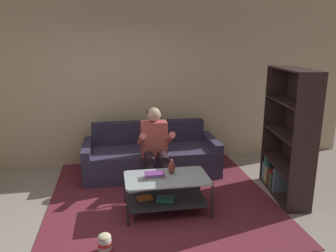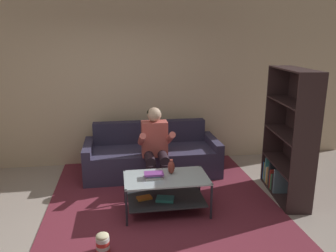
{
  "view_description": "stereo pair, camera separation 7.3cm",
  "coord_description": "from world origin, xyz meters",
  "views": [
    {
      "loc": [
        -0.18,
        -3.22,
        2.11
      ],
      "look_at": [
        0.55,
        0.96,
        1.01
      ],
      "focal_mm": 35.0,
      "sensor_mm": 36.0,
      "label": 1
    },
    {
      "loc": [
        -0.11,
        -3.24,
        2.11
      ],
      "look_at": [
        0.55,
        0.96,
        1.01
      ],
      "focal_mm": 35.0,
      "sensor_mm": 36.0,
      "label": 2
    }
  ],
  "objects": [
    {
      "name": "popcorn_tub",
      "position": [
        -0.31,
        -0.22,
        0.11
      ],
      "size": [
        0.14,
        0.14,
        0.21
      ],
      "color": "red",
      "rests_on": "ground"
    },
    {
      "name": "person_seated_center",
      "position": [
        0.42,
        1.3,
        0.65
      ],
      "size": [
        0.5,
        0.58,
        1.18
      ],
      "color": "black",
      "rests_on": "ground"
    },
    {
      "name": "vase",
      "position": [
        0.54,
        0.62,
        0.56
      ],
      "size": [
        0.09,
        0.09,
        0.19
      ],
      "color": "#963B30",
      "rests_on": "coffee_table"
    },
    {
      "name": "area_rug",
      "position": [
        0.44,
        1.04,
        0.01
      ],
      "size": [
        3.0,
        3.26,
        0.01
      ],
      "color": "maroon",
      "rests_on": "ground"
    },
    {
      "name": "book_stack",
      "position": [
        0.31,
        0.52,
        0.5
      ],
      "size": [
        0.24,
        0.18,
        0.07
      ],
      "color": "silver",
      "rests_on": "coffee_table"
    },
    {
      "name": "ground",
      "position": [
        0.0,
        0.0,
        0.0
      ],
      "size": [
        16.8,
        16.8,
        0.0
      ],
      "primitive_type": "plane",
      "color": "#AB9D93"
    },
    {
      "name": "coffee_table",
      "position": [
        0.45,
        0.51,
        0.31
      ],
      "size": [
        1.05,
        0.6,
        0.47
      ],
      "color": "#ACBDC5",
      "rests_on": "ground"
    },
    {
      "name": "couch",
      "position": [
        0.42,
        1.82,
        0.28
      ],
      "size": [
        2.15,
        0.87,
        0.81
      ],
      "color": "#38334F",
      "rests_on": "ground"
    },
    {
      "name": "back_partition",
      "position": [
        0.0,
        2.46,
        1.45
      ],
      "size": [
        8.4,
        0.12,
        2.9
      ],
      "primitive_type": "cube",
      "color": "beige",
      "rests_on": "ground"
    },
    {
      "name": "bookshelf",
      "position": [
        2.22,
        0.76,
        0.72
      ],
      "size": [
        0.49,
        1.15,
        1.77
      ],
      "color": "#322121",
      "rests_on": "ground"
    }
  ]
}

